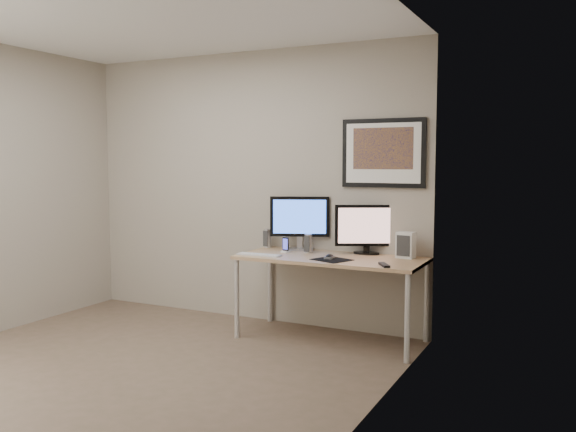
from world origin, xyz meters
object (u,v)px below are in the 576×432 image
(speaker_left, at_px, (268,238))
(keyboard, at_px, (259,255))
(monitor_tv, at_px, (367,228))
(desk, at_px, (331,264))
(fan_unit, at_px, (406,245))
(phone_dock, at_px, (286,245))
(monitor_large, at_px, (300,220))
(speaker_right, at_px, (308,243))
(framed_art, at_px, (383,153))

(speaker_left, relative_size, keyboard, 0.44)
(monitor_tv, distance_m, keyboard, 0.98)
(desk, height_order, fan_unit, fan_unit)
(desk, relative_size, phone_dock, 11.40)
(speaker_left, distance_m, fan_unit, 1.35)
(monitor_large, xyz_separation_m, speaker_left, (-0.34, 0.02, -0.19))
(monitor_large, xyz_separation_m, speaker_right, (0.15, -0.13, -0.19))
(phone_dock, bearing_deg, framed_art, 30.85)
(speaker_right, height_order, keyboard, speaker_right)
(desk, bearing_deg, framed_art, 43.46)
(speaker_left, bearing_deg, keyboard, -59.88)
(framed_art, xyz_separation_m, phone_dock, (-0.81, -0.29, -0.82))
(desk, relative_size, monitor_large, 3.08)
(desk, bearing_deg, phone_dock, 174.52)
(monitor_large, bearing_deg, framed_art, -14.86)
(speaker_right, height_order, phone_dock, speaker_right)
(keyboard, distance_m, fan_unit, 1.26)
(speaker_right, relative_size, phone_dock, 1.22)
(monitor_tv, bearing_deg, fan_unit, -36.23)
(monitor_large, xyz_separation_m, fan_unit, (1.01, -0.03, -0.16))
(speaker_left, xyz_separation_m, speaker_right, (0.49, -0.14, -0.00))
(speaker_left, xyz_separation_m, fan_unit, (1.35, -0.05, 0.02))
(framed_art, xyz_separation_m, keyboard, (-0.94, -0.54, -0.88))
(framed_art, relative_size, monitor_large, 1.44)
(monitor_large, distance_m, phone_dock, 0.29)
(framed_art, relative_size, fan_unit, 3.35)
(keyboard, relative_size, fan_unit, 1.79)
(framed_art, height_order, keyboard, framed_art)
(phone_dock, relative_size, fan_unit, 0.63)
(monitor_tv, bearing_deg, phone_dock, 171.80)
(fan_unit, bearing_deg, keyboard, -153.50)
(framed_art, bearing_deg, phone_dock, -160.39)
(monitor_large, relative_size, phone_dock, 3.70)
(framed_art, distance_m, phone_dock, 1.19)
(desk, bearing_deg, fan_unit, 19.63)
(monitor_tv, relative_size, speaker_left, 2.89)
(speaker_right, bearing_deg, phone_dock, -159.39)
(desk, height_order, monitor_large, monitor_large)
(fan_unit, bearing_deg, phone_dock, -164.00)
(desk, xyz_separation_m, framed_art, (0.35, 0.33, 0.96))
(speaker_left, height_order, keyboard, speaker_left)
(speaker_left, xyz_separation_m, keyboard, (0.16, -0.47, -0.08))
(speaker_right, xyz_separation_m, keyboard, (-0.32, -0.33, -0.08))
(monitor_large, xyz_separation_m, keyboard, (-0.18, -0.45, -0.27))
(desk, relative_size, keyboard, 4.00)
(speaker_right, bearing_deg, monitor_large, 139.30)
(speaker_left, bearing_deg, phone_dock, -25.18)
(monitor_tv, distance_m, phone_dock, 0.74)
(speaker_left, xyz_separation_m, phone_dock, (0.30, -0.22, -0.02))
(keyboard, bearing_deg, monitor_tv, 29.02)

